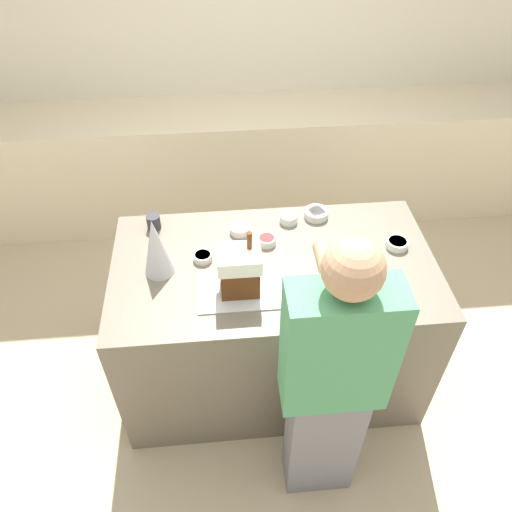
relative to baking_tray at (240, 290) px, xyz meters
The scene contains 15 objects.
ground_plane 0.96m from the baking_tray, 42.28° to the left, with size 12.00×12.00×0.00m, color #C6B28E.
wall_back 2.19m from the baking_tray, 85.11° to the left, with size 8.00×0.05×2.60m.
back_cabinet_block 1.89m from the baking_tray, 84.24° to the left, with size 6.00×0.60×0.93m.
kitchen_island 0.53m from the baking_tray, 42.28° to the left, with size 1.65×0.91×0.93m.
baking_tray is the anchor object (origin of this frame).
gingerbread_house 0.13m from the baking_tray, 26.99° to the left, with size 0.20×0.16×0.33m.
decorative_tree 0.45m from the baking_tray, 156.11° to the left, with size 0.15×0.15×0.32m.
candy_bowl_near_tray_left 0.87m from the baking_tray, 15.76° to the left, with size 0.11×0.11×0.04m.
candy_bowl_behind_tray 0.43m from the baking_tray, 86.01° to the left, with size 0.11×0.11×0.04m.
candy_bowl_far_left 0.70m from the baking_tray, 48.45° to the left, with size 0.13×0.13×0.04m.
candy_bowl_center_rear 0.58m from the baking_tray, 58.49° to the left, with size 0.10×0.10×0.05m.
candy_bowl_front_corner 0.29m from the baking_tray, 127.10° to the left, with size 0.10×0.10×0.04m.
candy_bowl_near_tray_right 0.36m from the baking_tray, 63.36° to the left, with size 0.10×0.10×0.04m.
mug 0.67m from the baking_tray, 130.63° to the left, with size 0.07×0.07×0.08m.
person 0.62m from the baking_tray, 55.52° to the right, with size 0.43×0.54×1.65m.
Camera 1 is at (-0.26, -1.79, 2.68)m, focal length 35.00 mm.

